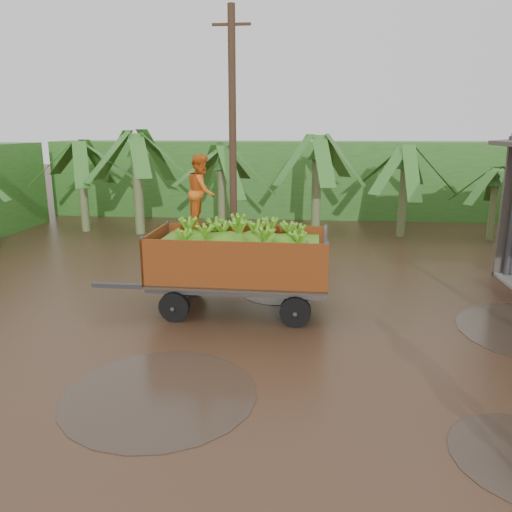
% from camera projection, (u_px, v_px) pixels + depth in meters
% --- Properties ---
extents(ground, '(100.00, 100.00, 0.00)m').
position_uv_depth(ground, '(331.00, 354.00, 9.57)').
color(ground, black).
rests_on(ground, ground).
extents(hedge_north, '(22.00, 3.00, 3.60)m').
position_uv_depth(hedge_north, '(278.00, 178.00, 24.74)').
color(hedge_north, '#2D661E').
rests_on(hedge_north, ground).
extents(banana_trailer, '(5.69, 2.05, 3.62)m').
position_uv_depth(banana_trailer, '(238.00, 258.00, 11.60)').
color(banana_trailer, '#994515').
rests_on(banana_trailer, ground).
extents(utility_pole, '(1.20, 0.24, 7.87)m').
position_uv_depth(utility_pole, '(233.00, 135.00, 15.99)').
color(utility_pole, '#47301E').
rests_on(utility_pole, ground).
extents(banana_plants, '(24.86, 20.32, 4.25)m').
position_uv_depth(banana_plants, '(171.00, 201.00, 16.60)').
color(banana_plants, '#2D661E').
rests_on(banana_plants, ground).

